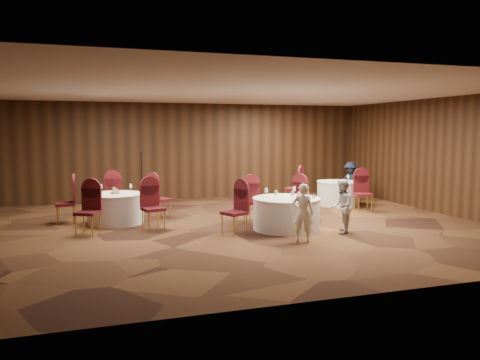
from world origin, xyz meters
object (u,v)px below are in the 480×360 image
object	(u,v)px
table_main	(286,213)
table_left	(116,208)
table_right	(338,193)
woman_a	(303,213)
man_c	(350,181)
mic_stand	(142,190)
woman_b	(342,206)

from	to	relation	value
table_main	table_left	xyz separation A→B (m)	(-3.75, 1.93, 0.00)
table_right	woman_a	xyz separation A→B (m)	(-3.10, -4.07, 0.23)
woman_a	man_c	xyz separation A→B (m)	(3.96, 4.76, 0.03)
table_right	man_c	xyz separation A→B (m)	(0.86, 0.69, 0.26)
mic_stand	woman_a	size ratio (longest dim) A/B	1.36
table_left	man_c	distance (m)	7.70
table_left	mic_stand	bearing A→B (deg)	70.96
table_left	woman_a	xyz separation A→B (m)	(3.57, -3.18, 0.23)
table_right	woman_a	world-z (taller)	woman_a
table_main	mic_stand	size ratio (longest dim) A/B	0.94
table_main	table_right	xyz separation A→B (m)	(2.93, 2.81, -0.00)
table_left	woman_a	bearing A→B (deg)	-41.68
table_right	woman_b	bearing A→B (deg)	-118.24
table_left	man_c	xyz separation A→B (m)	(7.53, 1.58, 0.26)
mic_stand	woman_a	world-z (taller)	mic_stand
man_c	woman_a	bearing A→B (deg)	-70.92
table_main	table_left	world-z (taller)	same
mic_stand	table_left	bearing A→B (deg)	-109.04
table_right	mic_stand	distance (m)	6.03
woman_a	man_c	bearing A→B (deg)	-102.07
table_left	man_c	size ratio (longest dim) A/B	1.08
table_right	woman_a	bearing A→B (deg)	-127.37
table_main	woman_b	xyz separation A→B (m)	(1.02, -0.75, 0.23)
table_left	woman_b	world-z (taller)	woman_b
table_left	mic_stand	world-z (taller)	mic_stand
man_c	table_left	bearing A→B (deg)	-109.34
table_right	man_c	size ratio (longest dim) A/B	1.00
woman_a	man_c	size ratio (longest dim) A/B	0.95
woman_a	table_right	bearing A→B (deg)	-99.67
table_left	table_right	distance (m)	6.74
table_left	woman_b	size ratio (longest dim) A/B	1.14
mic_stand	table_main	bearing A→B (deg)	-58.31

